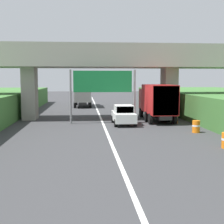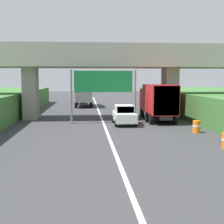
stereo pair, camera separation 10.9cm
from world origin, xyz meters
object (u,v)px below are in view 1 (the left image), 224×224
(overhead_highway_sign, at_px, (103,84))
(construction_barrel_4, at_px, (162,112))
(truck_red, at_px, (157,101))
(construction_barrel_3, at_px, (175,118))
(car_white, at_px, (124,115))
(construction_barrel_2, at_px, (196,126))
(truck_black, at_px, (83,93))

(overhead_highway_sign, bearing_deg, construction_barrel_4, 37.13)
(truck_red, bearing_deg, construction_barrel_4, 68.88)
(construction_barrel_3, bearing_deg, car_white, -171.36)
(construction_barrel_2, distance_m, construction_barrel_4, 10.54)
(car_white, relative_size, construction_barrel_4, 4.56)
(overhead_highway_sign, relative_size, construction_barrel_4, 6.53)
(car_white, bearing_deg, construction_barrel_2, -43.16)
(construction_barrel_4, bearing_deg, overhead_highway_sign, -142.87)
(car_white, distance_m, construction_barrel_3, 4.84)
(overhead_highway_sign, distance_m, construction_barrel_3, 7.19)
(construction_barrel_2, bearing_deg, construction_barrel_4, 89.74)
(overhead_highway_sign, xyz_separation_m, construction_barrel_3, (6.52, -0.23, -3.02))
(car_white, distance_m, construction_barrel_2, 6.66)
(truck_black, relative_size, construction_barrel_2, 8.11)
(car_white, height_order, construction_barrel_4, car_white)
(truck_red, relative_size, construction_barrel_3, 8.11)
(overhead_highway_sign, height_order, construction_barrel_3, overhead_highway_sign)
(truck_black, distance_m, car_white, 18.95)
(truck_black, xyz_separation_m, car_white, (3.65, -18.56, -1.08))
(construction_barrel_2, xyz_separation_m, construction_barrel_4, (0.05, 10.54, 0.00))
(overhead_highway_sign, distance_m, construction_barrel_2, 9.11)
(truck_red, height_order, construction_barrel_4, truck_red)
(construction_barrel_3, relative_size, construction_barrel_4, 1.00)
(overhead_highway_sign, relative_size, truck_black, 0.81)
(truck_red, bearing_deg, car_white, -146.92)
(car_white, height_order, construction_barrel_2, car_white)
(construction_barrel_4, bearing_deg, truck_black, 124.20)
(construction_barrel_2, bearing_deg, truck_red, 101.65)
(truck_red, xyz_separation_m, truck_black, (-7.09, 16.32, 0.00))
(construction_barrel_2, distance_m, construction_barrel_3, 5.27)
(car_white, distance_m, construction_barrel_4, 7.75)
(overhead_highway_sign, bearing_deg, truck_red, 13.90)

